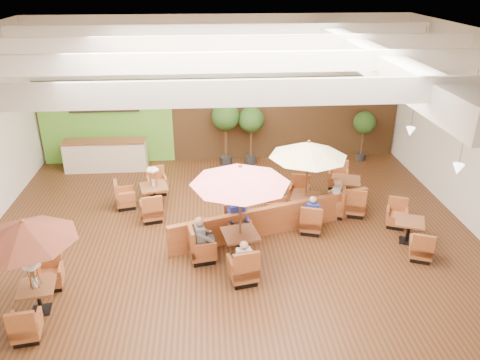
{
  "coord_description": "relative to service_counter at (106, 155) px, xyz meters",
  "views": [
    {
      "loc": [
        -0.63,
        -11.56,
        7.06
      ],
      "look_at": [
        0.3,
        0.5,
        1.5
      ],
      "focal_mm": 35.0,
      "sensor_mm": 36.0,
      "label": 1
    }
  ],
  "objects": [
    {
      "name": "room",
      "position": [
        4.65,
        -3.88,
        3.05
      ],
      "size": [
        14.04,
        14.0,
        5.52
      ],
      "color": "#381E0F",
      "rests_on": "ground"
    },
    {
      "name": "service_counter",
      "position": [
        0.0,
        0.0,
        0.0
      ],
      "size": [
        3.0,
        0.75,
        1.18
      ],
      "color": "beige",
      "rests_on": "ground"
    },
    {
      "name": "booth_divider",
      "position": [
        5.65,
        -5.06,
        -0.15
      ],
      "size": [
        6.02,
        2.11,
        0.87
      ],
      "primitive_type": "cube",
      "rotation": [
        0.0,
        0.0,
        0.31
      ],
      "color": "brown",
      "rests_on": "ground"
    },
    {
      "name": "table_0",
      "position": [
        -0.04,
        -8.03,
        1.2
      ],
      "size": [
        2.17,
        2.36,
        2.36
      ],
      "rotation": [
        0.0,
        0.0,
        0.15
      ],
      "color": "brown",
      "rests_on": "ground"
    },
    {
      "name": "table_1",
      "position": [
        4.51,
        -6.31,
        1.36
      ],
      "size": [
        2.62,
        2.74,
        2.71
      ],
      "rotation": [
        0.0,
        0.0,
        0.19
      ],
      "color": "brown",
      "rests_on": "ground"
    },
    {
      "name": "table_2",
      "position": [
        6.72,
        -4.21,
        1.13
      ],
      "size": [
        2.58,
        2.58,
        2.51
      ],
      "rotation": [
        0.0,
        0.0,
        -0.31
      ],
      "color": "brown",
      "rests_on": "ground"
    },
    {
      "name": "table_3",
      "position": [
        1.84,
        -3.16,
        -0.14
      ],
      "size": [
        1.77,
        2.56,
        1.51
      ],
      "rotation": [
        0.0,
        0.0,
        0.22
      ],
      "color": "brown",
      "rests_on": "ground"
    },
    {
      "name": "table_4",
      "position": [
        9.3,
        -5.84,
        -0.26
      ],
      "size": [
        1.0,
        2.44,
        0.86
      ],
      "rotation": [
        0.0,
        0.0,
        -0.39
      ],
      "color": "brown",
      "rests_on": "ground"
    },
    {
      "name": "table_5",
      "position": [
        8.27,
        -3.23,
        -0.22
      ],
      "size": [
        1.08,
        2.72,
        0.96
      ],
      "rotation": [
        0.0,
        0.0,
        -0.31
      ],
      "color": "brown",
      "rests_on": "ground"
    },
    {
      "name": "topiary_0",
      "position": [
        4.53,
        0.2,
        1.25
      ],
      "size": [
        1.06,
        1.06,
        2.46
      ],
      "color": "black",
      "rests_on": "ground"
    },
    {
      "name": "topiary_1",
      "position": [
        5.49,
        0.2,
        1.11
      ],
      "size": [
        0.98,
        0.98,
        2.27
      ],
      "color": "black",
      "rests_on": "ground"
    },
    {
      "name": "topiary_2",
      "position": [
        9.89,
        0.2,
        0.9
      ],
      "size": [
        0.86,
        0.86,
        1.99
      ],
      "color": "black",
      "rests_on": "ground"
    },
    {
      "name": "diner_0",
      "position": [
        4.57,
        -7.3,
        0.15
      ],
      "size": [
        0.38,
        0.32,
        0.72
      ],
      "rotation": [
        0.0,
        0.0,
        0.16
      ],
      "color": "silver",
      "rests_on": "ground"
    },
    {
      "name": "diner_1",
      "position": [
        4.57,
        -5.32,
        0.19
      ],
      "size": [
        0.43,
        0.37,
        0.83
      ],
      "rotation": [
        0.0,
        0.0,
        3.29
      ],
      "color": "#232F9B",
      "rests_on": "ground"
    },
    {
      "name": "diner_2",
      "position": [
        3.58,
        -6.31,
        0.19
      ],
      "size": [
        0.38,
        0.44,
        0.84
      ],
      "rotation": [
        0.0,
        0.0,
        4.9
      ],
      "color": "slate",
      "rests_on": "ground"
    },
    {
      "name": "diner_3",
      "position": [
        6.72,
        -5.12,
        0.15
      ],
      "size": [
        0.38,
        0.33,
        0.73
      ],
      "rotation": [
        0.0,
        0.0,
        -0.18
      ],
      "color": "#232F9B",
      "rests_on": "ground"
    },
    {
      "name": "diner_4",
      "position": [
        7.63,
        -4.21,
        0.18
      ],
      "size": [
        0.44,
        0.46,
        0.82
      ],
      "rotation": [
        0.0,
        0.0,
        1.12
      ],
      "color": "silver",
      "rests_on": "ground"
    }
  ]
}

